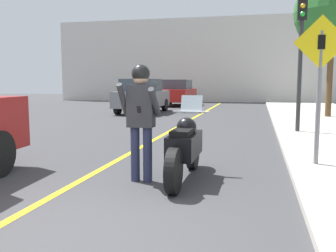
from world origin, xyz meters
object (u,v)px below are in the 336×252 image
Objects in this scene: crossing_sign at (320,76)px; traffic_light at (301,36)px; street_tree at (333,12)px; parked_car_grey at (142,96)px; parked_car_red at (178,92)px; person_biker at (141,110)px; motorcycle at (185,148)px.

traffic_light reaches higher than crossing_sign.
street_tree reaches higher than parked_car_grey.
street_tree is at bearing -8.31° from parked_car_grey.
traffic_light reaches higher than parked_car_red.
person_biker is 0.46× the size of traffic_light.
street_tree reaches higher than parked_car_red.
motorcycle is 6.56m from traffic_light.
motorcycle is 0.86× the size of crossing_sign.
parked_car_grey is (-4.55, 12.25, 0.35)m from motorcycle.
crossing_sign is 0.44× the size of street_tree.
parked_car_red is at bearing 138.04° from street_tree.
crossing_sign is at bearing 28.03° from person_biker.
crossing_sign is at bearing 29.56° from motorcycle.
crossing_sign is 12.93m from parked_car_grey.
person_biker is 0.70× the size of crossing_sign.
parked_car_grey is at bearing 110.36° from motorcycle.
traffic_light is (2.23, 5.72, 2.30)m from motorcycle.
crossing_sign is 4.68m from traffic_light.
motorcycle is 1.22× the size of person_biker.
traffic_light is at bearing 88.39° from crossing_sign.
crossing_sign is at bearing -70.20° from parked_car_red.
person_biker is 3.14m from crossing_sign.
traffic_light reaches higher than motorcycle.
parked_car_red is at bearing 84.65° from parked_car_grey.
parked_car_red is at bearing 116.63° from traffic_light.
parked_car_grey and parked_car_red have the same top height.
street_tree is (4.57, 11.27, 3.21)m from person_biker.
street_tree reaches higher than person_biker.
motorcycle is 2.67m from crossing_sign.
street_tree is (1.83, 9.82, 2.69)m from crossing_sign.
traffic_light is at bearing -43.91° from parked_car_grey.
parked_car_red is at bearing 100.36° from person_biker.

